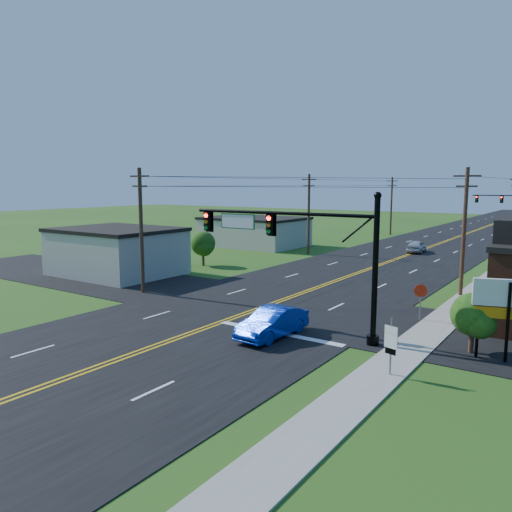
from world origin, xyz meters
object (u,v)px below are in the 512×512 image
Objects in this scene: signal_mast_far at (507,204)px; stop_sign at (420,294)px; route_sign at (391,343)px; signal_mast_main at (295,243)px; blue_car at (273,323)px.

signal_mast_far is 66.48m from stop_sign.
route_sign is 1.13× the size of stop_sign.
route_sign is 9.30m from stop_sign.
stop_sign is (-1.51, 9.17, 0.13)m from route_sign.
route_sign reaches higher than stop_sign.
route_sign is at bearing -27.53° from signal_mast_main.
signal_mast_far is 2.40× the size of blue_car.
blue_car is 9.20m from stop_sign.
blue_car is 7.05m from route_sign.
signal_mast_main is 4.61× the size of route_sign.
stop_sign is at bearing 57.74° from blue_car.
signal_mast_far is 75.74m from route_sign.
blue_car is (-0.28, -1.70, -3.99)m from signal_mast_main.
signal_mast_main is 8.29m from stop_sign.
signal_mast_far is at bearing 73.12° from stop_sign.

